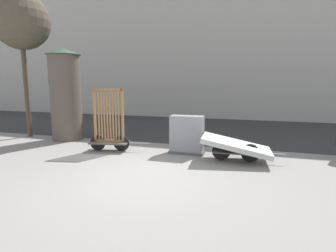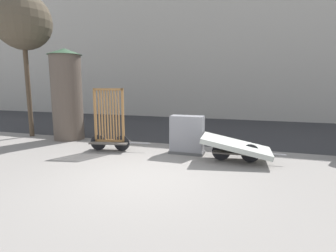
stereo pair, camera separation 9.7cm
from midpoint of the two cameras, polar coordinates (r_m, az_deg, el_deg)
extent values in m
plane|color=gray|center=(6.16, -6.02, -11.14)|extent=(60.00, 60.00, 0.00)
cube|color=#2D2D30|center=(12.91, 6.60, -0.43)|extent=(56.00, 7.47, 0.01)
cube|color=#B2ADA3|center=(18.70, 10.32, 19.16)|extent=(48.00, 4.00, 10.88)
cube|color=#4C4742|center=(8.65, -12.92, -3.50)|extent=(1.30, 0.80, 0.04)
cylinder|color=black|center=(8.54, -10.41, -3.72)|extent=(0.50, 0.13, 0.51)
cylinder|color=black|center=(8.79, -15.34, -3.53)|extent=(0.50, 0.13, 0.51)
cylinder|color=gray|center=(8.39, -6.73, -3.71)|extent=(0.69, 0.16, 0.03)
cube|color=olive|center=(8.64, -12.93, -3.14)|extent=(0.97, 0.26, 0.07)
cube|color=olive|center=(8.45, -13.33, 7.77)|extent=(0.97, 0.26, 0.07)
cube|color=olive|center=(8.67, -15.96, 2.26)|extent=(0.08, 0.08, 1.71)
cube|color=olive|center=(8.37, -10.19, 2.24)|extent=(0.08, 0.08, 1.71)
cube|color=olive|center=(8.62, -15.17, 2.26)|extent=(0.04, 0.05, 1.64)
cube|color=olive|center=(8.59, -14.59, 2.26)|extent=(0.04, 0.05, 1.64)
cube|color=olive|center=(8.55, -14.01, 2.26)|extent=(0.04, 0.05, 1.64)
cube|color=olive|center=(8.52, -13.42, 2.25)|extent=(0.04, 0.05, 1.64)
cube|color=olive|center=(8.49, -12.83, 2.25)|extent=(0.04, 0.05, 1.64)
cube|color=olive|center=(8.46, -12.24, 2.25)|extent=(0.04, 0.05, 1.64)
cube|color=olive|center=(8.43, -11.64, 2.25)|extent=(0.04, 0.05, 1.64)
cube|color=olive|center=(8.41, -11.03, 2.24)|extent=(0.04, 0.05, 1.64)
cube|color=#4C4742|center=(7.54, 14.14, -5.41)|extent=(1.24, 0.64, 0.04)
cylinder|color=black|center=(7.56, 17.13, -5.66)|extent=(0.51, 0.06, 0.51)
cylinder|color=black|center=(7.55, 11.14, -5.43)|extent=(0.51, 0.06, 0.51)
cylinder|color=gray|center=(7.61, 21.38, -5.63)|extent=(0.70, 0.07, 0.03)
cube|color=#B2B7AD|center=(7.50, 14.20, -4.07)|extent=(1.93, 1.20, 0.50)
cube|color=#4C4C4C|center=(8.20, 3.75, -5.66)|extent=(1.07, 0.50, 0.08)
cube|color=gray|center=(8.08, 3.79, -1.90)|extent=(1.01, 0.44, 1.17)
cylinder|color=brown|center=(10.81, -21.58, 5.71)|extent=(1.14, 1.14, 3.21)
cone|color=#335138|center=(10.86, -22.13, 14.83)|extent=(1.27, 1.27, 0.24)
cylinder|color=#4C3D2D|center=(12.04, -28.66, 7.12)|extent=(0.18, 0.18, 3.89)
sphere|color=brown|center=(12.28, -29.63, 19.29)|extent=(2.18, 2.18, 2.18)
camera|label=1|loc=(0.05, -90.36, -0.06)|focal=28.00mm
camera|label=2|loc=(0.05, 89.64, 0.06)|focal=28.00mm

